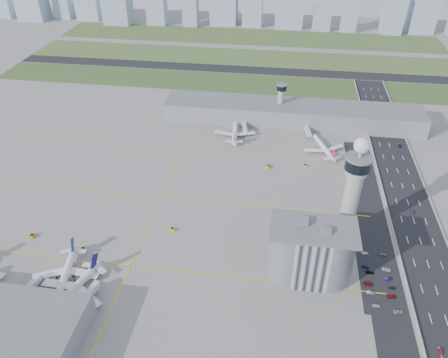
# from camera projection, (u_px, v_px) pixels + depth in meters

# --- Properties ---
(ground) EXTENTS (1000.00, 1000.00, 0.00)m
(ground) POSITION_uv_depth(u_px,v_px,m) (215.00, 235.00, 248.87)
(ground) COLOR gray
(grass_strip_0) EXTENTS (480.00, 50.00, 0.08)m
(grass_strip_0) POSITION_uv_depth(u_px,v_px,m) (232.00, 83.00, 434.39)
(grass_strip_0) COLOR #3A5427
(grass_strip_0) RESTS_ON ground
(grass_strip_1) EXTENTS (480.00, 60.00, 0.08)m
(grass_strip_1) POSITION_uv_depth(u_px,v_px,m) (241.00, 57.00, 495.44)
(grass_strip_1) COLOR #476630
(grass_strip_1) RESTS_ON ground
(grass_strip_2) EXTENTS (480.00, 70.00, 0.08)m
(grass_strip_2) POSITION_uv_depth(u_px,v_px,m) (248.00, 37.00, 560.55)
(grass_strip_2) COLOR #4D642F
(grass_strip_2) RESTS_ON ground
(runway) EXTENTS (480.00, 22.00, 0.10)m
(runway) POSITION_uv_depth(u_px,v_px,m) (237.00, 69.00, 464.50)
(runway) COLOR black
(runway) RESTS_ON ground
(highway) EXTENTS (28.00, 500.00, 0.10)m
(highway) POSITION_uv_depth(u_px,v_px,m) (425.00, 256.00, 235.00)
(highway) COLOR black
(highway) RESTS_ON ground
(barrier_left) EXTENTS (0.60, 500.00, 1.20)m
(barrier_left) POSITION_uv_depth(u_px,v_px,m) (399.00, 253.00, 236.38)
(barrier_left) COLOR #9E9E99
(barrier_left) RESTS_ON ground
(landside_road) EXTENTS (18.00, 260.00, 0.08)m
(landside_road) POSITION_uv_depth(u_px,v_px,m) (380.00, 264.00, 229.88)
(landside_road) COLOR black
(landside_road) RESTS_ON ground
(parking_lot) EXTENTS (20.00, 44.00, 0.10)m
(parking_lot) POSITION_uv_depth(u_px,v_px,m) (380.00, 281.00, 220.35)
(parking_lot) COLOR black
(parking_lot) RESTS_ON ground
(taxiway_line_h_0) EXTENTS (260.00, 0.60, 0.01)m
(taxiway_line_h_0) POSITION_uv_depth(u_px,v_px,m) (131.00, 266.00, 229.27)
(taxiway_line_h_0) COLOR yellow
(taxiway_line_h_0) RESTS_ON ground
(taxiway_line_h_1) EXTENTS (260.00, 0.60, 0.01)m
(taxiway_line_h_1) POSITION_uv_depth(u_px,v_px,m) (161.00, 198.00, 278.10)
(taxiway_line_h_1) COLOR yellow
(taxiway_line_h_1) RESTS_ON ground
(taxiway_line_h_2) EXTENTS (260.00, 0.60, 0.01)m
(taxiway_line_h_2) POSITION_uv_depth(u_px,v_px,m) (182.00, 150.00, 326.94)
(taxiway_line_h_2) COLOR yellow
(taxiway_line_h_2) RESTS_ON ground
(taxiway_line_v) EXTENTS (0.60, 260.00, 0.01)m
(taxiway_line_v) POSITION_uv_depth(u_px,v_px,m) (161.00, 198.00, 278.10)
(taxiway_line_v) COLOR yellow
(taxiway_line_v) RESTS_ON ground
(control_tower) EXTENTS (14.00, 14.00, 64.50)m
(control_tower) POSITION_uv_depth(u_px,v_px,m) (353.00, 188.00, 226.80)
(control_tower) COLOR #ADAAA5
(control_tower) RESTS_ON ground
(secondary_tower) EXTENTS (8.60, 8.60, 31.90)m
(secondary_tower) POSITION_uv_depth(u_px,v_px,m) (281.00, 99.00, 356.67)
(secondary_tower) COLOR #ADAAA5
(secondary_tower) RESTS_ON ground
(admin_building) EXTENTS (42.00, 24.00, 33.50)m
(admin_building) POSITION_uv_depth(u_px,v_px,m) (311.00, 252.00, 216.01)
(admin_building) COLOR #B2B2B7
(admin_building) RESTS_ON ground
(terminal_pier) EXTENTS (210.00, 32.00, 15.80)m
(terminal_pier) POSITION_uv_depth(u_px,v_px,m) (292.00, 113.00, 360.03)
(terminal_pier) COLOR gray
(terminal_pier) RESTS_ON ground
(airplane_near_b) EXTENTS (40.51, 45.31, 11.16)m
(airplane_near_b) POSITION_uv_depth(u_px,v_px,m) (64.00, 272.00, 218.20)
(airplane_near_b) COLOR white
(airplane_near_b) RESTS_ON ground
(airplane_near_c) EXTENTS (46.36, 50.36, 11.62)m
(airplane_near_c) POSITION_uv_depth(u_px,v_px,m) (70.00, 289.00, 208.93)
(airplane_near_c) COLOR white
(airplane_near_c) RESTS_ON ground
(airplane_far_a) EXTENTS (35.75, 40.96, 10.71)m
(airplane_far_a) POSITION_uv_depth(u_px,v_px,m) (235.00, 129.00, 342.65)
(airplane_far_a) COLOR white
(airplane_far_a) RESTS_ON ground
(airplane_far_b) EXTENTS (42.50, 45.74, 10.37)m
(airplane_far_b) POSITION_uv_depth(u_px,v_px,m) (324.00, 145.00, 322.83)
(airplane_far_b) COLOR white
(airplane_far_b) RESTS_ON ground
(jet_bridge_near_1) EXTENTS (5.39, 14.31, 5.70)m
(jet_bridge_near_1) POSITION_uv_depth(u_px,v_px,m) (22.00, 299.00, 207.59)
(jet_bridge_near_1) COLOR silver
(jet_bridge_near_1) RESTS_ON ground
(jet_bridge_near_2) EXTENTS (5.39, 14.31, 5.70)m
(jet_bridge_near_2) POSITION_uv_depth(u_px,v_px,m) (82.00, 306.00, 203.98)
(jet_bridge_near_2) COLOR silver
(jet_bridge_near_2) RESTS_ON ground
(jet_bridge_far_0) EXTENTS (5.39, 14.31, 5.70)m
(jet_bridge_far_0) POSITION_uv_depth(u_px,v_px,m) (244.00, 124.00, 354.45)
(jet_bridge_far_0) COLOR silver
(jet_bridge_far_0) RESTS_ON ground
(jet_bridge_far_1) EXTENTS (5.39, 14.31, 5.70)m
(jet_bridge_far_1) POSITION_uv_depth(u_px,v_px,m) (306.00, 129.00, 348.43)
(jet_bridge_far_1) COLOR silver
(jet_bridge_far_1) RESTS_ON ground
(tug_0) EXTENTS (2.47, 3.53, 2.02)m
(tug_0) POSITION_uv_depth(u_px,v_px,m) (32.00, 236.00, 246.95)
(tug_0) COLOR orange
(tug_0) RESTS_ON ground
(tug_1) EXTENTS (3.12, 3.32, 1.59)m
(tug_1) POSITION_uv_depth(u_px,v_px,m) (72.00, 265.00, 228.59)
(tug_1) COLOR yellow
(tug_1) RESTS_ON ground
(tug_2) EXTENTS (4.14, 3.70, 1.99)m
(tug_2) POSITION_uv_depth(u_px,v_px,m) (83.00, 249.00, 238.13)
(tug_2) COLOR gold
(tug_2) RESTS_ON ground
(tug_3) EXTENTS (3.15, 2.23, 1.78)m
(tug_3) POSITION_uv_depth(u_px,v_px,m) (172.00, 229.00, 251.75)
(tug_3) COLOR yellow
(tug_3) RESTS_ON ground
(tug_4) EXTENTS (3.81, 4.22, 2.03)m
(tug_4) POSITION_uv_depth(u_px,v_px,m) (269.00, 166.00, 306.37)
(tug_4) COLOR gold
(tug_4) RESTS_ON ground
(tug_5) EXTENTS (3.13, 2.24, 1.75)m
(tug_5) POSITION_uv_depth(u_px,v_px,m) (305.00, 165.00, 307.62)
(tug_5) COLOR gold
(tug_5) RESTS_ON ground
(car_lot_0) EXTENTS (3.71, 1.72, 1.23)m
(car_lot_0) POSITION_uv_depth(u_px,v_px,m) (376.00, 306.00, 207.07)
(car_lot_0) COLOR silver
(car_lot_0) RESTS_ON ground
(car_lot_1) EXTENTS (3.84, 1.39, 1.26)m
(car_lot_1) POSITION_uv_depth(u_px,v_px,m) (370.00, 292.00, 213.63)
(car_lot_1) COLOR #8D97A0
(car_lot_1) RESTS_ON ground
(car_lot_2) EXTENTS (4.85, 2.81, 1.27)m
(car_lot_2) POSITION_uv_depth(u_px,v_px,m) (368.00, 284.00, 218.15)
(car_lot_2) COLOR maroon
(car_lot_2) RESTS_ON ground
(car_lot_3) EXTENTS (4.25, 2.08, 1.19)m
(car_lot_3) POSITION_uv_depth(u_px,v_px,m) (370.00, 272.00, 224.64)
(car_lot_3) COLOR black
(car_lot_3) RESTS_ON ground
(car_lot_4) EXTENTS (3.94, 1.92, 1.30)m
(car_lot_4) POSITION_uv_depth(u_px,v_px,m) (365.00, 267.00, 227.70)
(car_lot_4) COLOR #13214B
(car_lot_4) RESTS_ON ground
(car_lot_5) EXTENTS (3.62, 1.79, 1.14)m
(car_lot_5) POSITION_uv_depth(u_px,v_px,m) (365.00, 253.00, 235.97)
(car_lot_5) COLOR silver
(car_lot_5) RESTS_ON ground
(car_lot_6) EXTENTS (4.98, 2.91, 1.30)m
(car_lot_6) POSITION_uv_depth(u_px,v_px,m) (398.00, 311.00, 204.17)
(car_lot_6) COLOR #979797
(car_lot_6) RESTS_ON ground
(car_lot_7) EXTENTS (4.64, 2.35, 1.29)m
(car_lot_7) POSITION_uv_depth(u_px,v_px,m) (392.00, 297.00, 211.44)
(car_lot_7) COLOR maroon
(car_lot_7) RESTS_ON ground
(car_lot_8) EXTENTS (3.53, 1.51, 1.19)m
(car_lot_8) POSITION_uv_depth(u_px,v_px,m) (392.00, 288.00, 216.04)
(car_lot_8) COLOR #25262B
(car_lot_8) RESTS_ON ground
(car_lot_9) EXTENTS (3.81, 1.85, 1.20)m
(car_lot_9) POSITION_uv_depth(u_px,v_px,m) (388.00, 279.00, 220.85)
(car_lot_9) COLOR #16174A
(car_lot_9) RESTS_ON ground
(car_lot_10) EXTENTS (4.73, 2.59, 1.26)m
(car_lot_10) POSITION_uv_depth(u_px,v_px,m) (386.00, 269.00, 226.12)
(car_lot_10) COLOR silver
(car_lot_10) RESTS_ON ground
(car_lot_11) EXTENTS (4.16, 1.83, 1.19)m
(car_lot_11) POSITION_uv_depth(u_px,v_px,m) (383.00, 254.00, 235.22)
(car_lot_11) COLOR slate
(car_lot_11) RESTS_ON ground
(car_hw_0) EXTENTS (1.74, 3.58, 1.18)m
(car_hw_0) POSITION_uv_depth(u_px,v_px,m) (441.00, 351.00, 187.00)
(car_hw_0) COLOR #A02530
(car_hw_0) RESTS_ON ground
(car_hw_1) EXTENTS (1.43, 3.60, 1.16)m
(car_hw_1) POSITION_uv_depth(u_px,v_px,m) (412.00, 212.00, 265.33)
(car_hw_1) COLOR black
(car_hw_1) RESTS_ON ground
(car_hw_2) EXTENTS (2.31, 4.61, 1.25)m
(car_hw_2) POSITION_uv_depth(u_px,v_px,m) (400.00, 146.00, 330.47)
(car_hw_2) COLOR navy
(car_hw_2) RESTS_ON ground
(car_hw_4) EXTENTS (2.01, 4.02, 1.32)m
(car_hw_4) POSITION_uv_depth(u_px,v_px,m) (371.00, 110.00, 381.84)
(car_hw_4) COLOR gray
(car_hw_4) RESTS_ON ground
(skyline_bldg_0) EXTENTS (24.05, 19.24, 26.50)m
(skyline_bldg_0) POSITION_uv_depth(u_px,v_px,m) (5.00, 8.00, 630.04)
(skyline_bldg_0) COLOR #9EADC1
(skyline_bldg_0) RESTS_ON ground
(skyline_bldg_2) EXTENTS (22.81, 18.25, 26.79)m
(skyline_bldg_2) POSITION_uv_depth(u_px,v_px,m) (64.00, 9.00, 626.43)
(skyline_bldg_2) COLOR #9EADC1
(skyline_bldg_2) RESTS_ON ground
(skyline_bldg_3) EXTENTS (32.30, 25.84, 36.93)m
(skyline_bldg_3) POSITION_uv_depth(u_px,v_px,m) (89.00, 6.00, 619.86)
(skyline_bldg_3) COLOR #9EADC1
(skyline_bldg_3) RESTS_ON ground
(skyline_bldg_4) EXTENTS (35.81, 28.65, 60.36)m
(skyline_bldg_4) POSITION_uv_depth(u_px,v_px,m) (117.00, 1.00, 594.27)
(skyline_bldg_4) COLOR #9EADC1
(skyline_bldg_4) RESTS_ON ground
(skyline_bldg_6) EXTENTS (20.04, 16.03, 45.20)m
(skyline_bldg_6) POSITION_uv_depth(u_px,v_px,m) (190.00, 9.00, 588.53)
(skyline_bldg_6) COLOR #9EADC1
(skyline_bldg_6) RESTS_ON ground
(skyline_bldg_7) EXTENTS (35.76, 28.61, 61.22)m
(skyline_bldg_7) POSITION_uv_depth(u_px,v_px,m) (224.00, 0.00, 594.23)
(skyline_bldg_7) COLOR #9EADC1
(skyline_bldg_7) RESTS_ON ground
(skyline_bldg_9) EXTENTS (36.96, 29.57, 62.11)m
(skyline_bldg_9) POSITION_uv_depth(u_px,v_px,m) (290.00, 3.00, 579.46)
(skyline_bldg_9) COLOR #9EADC1
(skyline_bldg_9) RESTS_ON ground
(skyline_bldg_10) EXTENTS (23.01, 18.41, 27.75)m
(skyline_bldg_10) POSITION_uv_depth(u_px,v_px,m) (322.00, 19.00, 577.02)
(skyline_bldg_10) COLOR #9EADC1
(skyline_bldg_10) RESTS_ON ground
(skyline_bldg_11) EXTENTS (20.22, 16.18, 38.97)m
(skyline_bldg_11) POSITION_uv_depth(u_px,v_px,m) (349.00, 16.00, 569.34)
(skyline_bldg_11) COLOR #9EADC1
(skyline_bldg_11) RESTS_ON ground
(skyline_bldg_12) EXTENTS (26.14, 20.92, 46.89)m
(skyline_bldg_12) POSITION_uv_depth(u_px,v_px,m) (393.00, 15.00, 558.93)
(skyline_bldg_12) COLOR #9EADC1
(skyline_bldg_12) RESTS_ON ground
(skyline_bldg_13) EXTENTS (32.26, 25.81, 81.20)m
(skyline_bldg_13) POSITION_uv_depth(u_px,v_px,m) (426.00, 0.00, 554.23)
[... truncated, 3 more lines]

